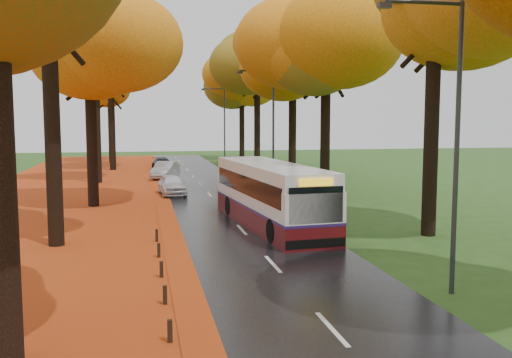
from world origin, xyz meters
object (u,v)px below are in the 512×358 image
object	(u,v)px
bus	(270,193)
car_dark	(163,164)
streetlamp_near	(449,124)
car_white	(172,185)
streetlamp_far	(222,120)
car_silver	(165,170)
streetlamp_mid	(270,121)

from	to	relation	value
bus	car_dark	world-z (taller)	bus
streetlamp_near	car_white	size ratio (longest dim) A/B	2.12
bus	car_dark	distance (m)	28.98
streetlamp_far	car_white	bearing A→B (deg)	-106.12
streetlamp_near	car_white	world-z (taller)	streetlamp_near
streetlamp_near	car_silver	world-z (taller)	streetlamp_near
streetlamp_near	car_white	distance (m)	23.43
streetlamp_near	bus	bearing A→B (deg)	102.92
car_silver	car_dark	distance (m)	7.18
streetlamp_far	bus	size ratio (longest dim) A/B	0.74
streetlamp_mid	bus	xyz separation A→B (m)	(-2.48, -11.19, -3.21)
streetlamp_near	car_dark	distance (m)	40.23
streetlamp_far	car_dark	size ratio (longest dim) A/B	2.02
streetlamp_near	car_dark	world-z (taller)	streetlamp_near
bus	car_dark	xyz separation A→B (m)	(-3.77, 28.72, -0.89)
car_white	car_silver	size ratio (longest dim) A/B	0.91
car_white	car_silver	distance (m)	10.14
streetlamp_mid	car_white	xyz separation A→B (m)	(-6.30, 0.21, -4.03)
car_white	streetlamp_near	bearing A→B (deg)	-78.93
car_white	car_dark	xyz separation A→B (m)	(0.05, 17.32, -0.07)
streetlamp_far	streetlamp_near	bearing A→B (deg)	-90.00
car_silver	streetlamp_near	bearing A→B (deg)	-61.39
streetlamp_mid	bus	size ratio (longest dim) A/B	0.74
streetlamp_mid	streetlamp_far	distance (m)	22.00
bus	car_white	bearing A→B (deg)	102.95
car_white	car_silver	xyz separation A→B (m)	(0.00, 10.14, 0.04)
streetlamp_mid	car_white	distance (m)	7.48
bus	car_silver	distance (m)	21.89
car_silver	car_dark	bearing A→B (deg)	107.24
streetlamp_mid	car_white	size ratio (longest dim) A/B	2.12
streetlamp_far	bus	bearing A→B (deg)	-94.27
car_dark	car_silver	bearing A→B (deg)	-98.48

